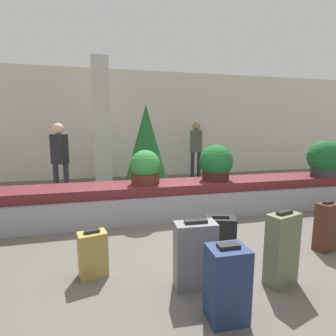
{
  "coord_description": "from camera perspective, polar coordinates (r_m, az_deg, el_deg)",
  "views": [
    {
      "loc": [
        -1.05,
        -2.89,
        1.53
      ],
      "look_at": [
        0.0,
        1.41,
        0.83
      ],
      "focal_mm": 28.0,
      "sensor_mm": 36.0,
      "label": 1
    }
  ],
  "objects": [
    {
      "name": "traveler_1",
      "position": [
        7.75,
        6.13,
        4.92
      ],
      "size": [
        0.37,
        0.33,
        1.67
      ],
      "rotation": [
        0.0,
        0.0,
        2.55
      ],
      "color": "#282833",
      "rests_on": "ground_plane"
    },
    {
      "name": "pillar",
      "position": [
        6.81,
        -14.16,
        9.25
      ],
      "size": [
        0.41,
        0.41,
        3.2
      ],
      "color": "beige",
      "rests_on": "ground_plane"
    },
    {
      "name": "suitcase_0",
      "position": [
        3.87,
        31.13,
        -10.88
      ],
      "size": [
        0.29,
        0.23,
        0.63
      ],
      "rotation": [
        0.0,
        0.0,
        0.27
      ],
      "color": "#472319",
      "rests_on": "ground_plane"
    },
    {
      "name": "potted_plant_0",
      "position": [
        4.4,
        -4.97,
        -0.04
      ],
      "size": [
        0.51,
        0.51,
        0.57
      ],
      "color": "#4C2319",
      "rests_on": "carousel"
    },
    {
      "name": "potted_plant_2",
      "position": [
        5.93,
        30.94,
        1.74
      ],
      "size": [
        0.64,
        0.64,
        0.69
      ],
      "color": "#2D2D2D",
      "rests_on": "carousel"
    },
    {
      "name": "potted_plant_1",
      "position": [
        4.76,
        10.38,
        0.93
      ],
      "size": [
        0.6,
        0.6,
        0.63
      ],
      "color": "#381914",
      "rests_on": "carousel"
    },
    {
      "name": "decorated_tree",
      "position": [
        5.63,
        -4.73,
        4.37
      ],
      "size": [
        1.04,
        1.04,
        2.0
      ],
      "color": "#4C331E",
      "rests_on": "ground_plane"
    },
    {
      "name": "suitcase_1",
      "position": [
        2.3,
        12.72,
        -23.34
      ],
      "size": [
        0.31,
        0.26,
        0.64
      ],
      "rotation": [
        0.0,
        0.0,
        -0.02
      ],
      "color": "navy",
      "rests_on": "ground_plane"
    },
    {
      "name": "suitcase_3",
      "position": [
        2.94,
        -16.04,
        -17.53
      ],
      "size": [
        0.31,
        0.24,
        0.5
      ],
      "rotation": [
        0.0,
        0.0,
        0.23
      ],
      "color": "#A3843D",
      "rests_on": "ground_plane"
    },
    {
      "name": "traveler_0",
      "position": [
        5.88,
        -22.5,
        2.61
      ],
      "size": [
        0.37,
        0.33,
        1.61
      ],
      "rotation": [
        0.0,
        0.0,
        -0.58
      ],
      "color": "#282833",
      "rests_on": "ground_plane"
    },
    {
      "name": "carousel",
      "position": [
        4.6,
        0.0,
        -6.84
      ],
      "size": [
        8.85,
        0.86,
        0.58
      ],
      "color": "gray",
      "rests_on": "ground_plane"
    },
    {
      "name": "suitcase_2",
      "position": [
        2.88,
        23.56,
        -15.82
      ],
      "size": [
        0.36,
        0.25,
        0.74
      ],
      "rotation": [
        0.0,
        0.0,
        0.29
      ],
      "color": "#5B6647",
      "rests_on": "ground_plane"
    },
    {
      "name": "back_wall",
      "position": [
        8.19,
        -6.42,
        9.36
      ],
      "size": [
        18.0,
        0.06,
        3.2
      ],
      "color": "beige",
      "rests_on": "ground_plane"
    },
    {
      "name": "suitcase_6",
      "position": [
        3.2,
        11.23,
        -14.7
      ],
      "size": [
        0.39,
        0.31,
        0.53
      ],
      "rotation": [
        0.0,
        0.0,
        -0.3
      ],
      "color": "black",
      "rests_on": "ground_plane"
    },
    {
      "name": "suitcase_4",
      "position": [
        2.64,
        5.94,
        -18.24
      ],
      "size": [
        0.4,
        0.22,
        0.67
      ],
      "rotation": [
        0.0,
        0.0,
        -0.06
      ],
      "color": "slate",
      "rests_on": "ground_plane"
    },
    {
      "name": "ground_plane",
      "position": [
        3.44,
        5.85,
        -17.54
      ],
      "size": [
        18.0,
        18.0,
        0.0
      ],
      "primitive_type": "plane",
      "color": "#59544C"
    }
  ]
}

